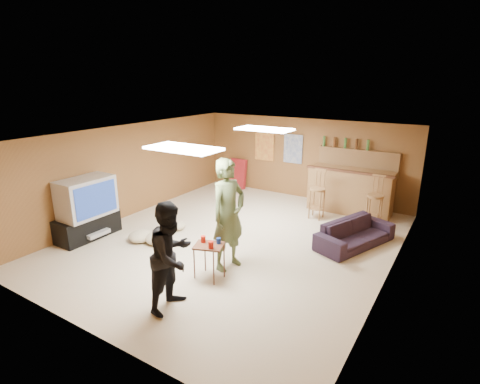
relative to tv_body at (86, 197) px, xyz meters
The scene contains 32 objects.
ground 3.18m from the tv_body, 29.51° to the left, with size 7.00×7.00×0.00m, color #C7B498.
ceiling 3.31m from the tv_body, 29.51° to the left, with size 6.00×7.00×0.02m, color silver.
wall_back 5.66m from the tv_body, 62.08° to the left, with size 6.00×0.02×2.20m, color brown.
wall_front 3.33m from the tv_body, 37.04° to the right, with size 6.00×0.02×2.20m, color brown.
wall_left 1.55m from the tv_body, 103.13° to the left, with size 0.02×7.00×2.20m, color brown.
wall_right 5.85m from the tv_body, 14.87° to the left, with size 0.02×7.00×2.20m, color brown.
tv_stand 0.65m from the tv_body, behind, with size 0.55×1.30×0.50m, color black.
dvd_box 0.76m from the tv_body, ahead, with size 0.35×0.50×0.08m, color #B2B2B7.
tv_body is the anchor object (origin of this frame).
tv_screen 0.31m from the tv_body, ahead, with size 0.02×0.95×0.65m, color navy.
bar_counter 6.09m from the tv_body, 47.00° to the left, with size 2.00×0.60×1.10m, color brown.
bar_lip 5.91m from the tv_body, 45.34° to the left, with size 2.10×0.12×0.05m, color #462416.
bar_shelf 6.45m from the tv_body, 49.74° to the left, with size 2.00×0.18×0.05m, color brown.
bar_backing 6.44m from the tv_body, 49.85° to the left, with size 2.00×0.14×0.60m, color brown.
poster_left 5.19m from the tv_body, 73.70° to the left, with size 0.60×0.03×0.85m, color #BF3F26.
poster_right 5.51m from the tv_body, 64.65° to the left, with size 0.55×0.03×0.80m, color #334C99.
folding_chair_stack 4.86m from the tv_body, 82.29° to the left, with size 0.50×0.14×0.90m, color maroon.
ceiling_panel_front 2.94m from the tv_body, ahead, with size 1.20×0.60×0.04m, color white.
ceiling_panel_back 3.99m from the tv_body, 45.54° to the left, with size 1.20×0.60×0.04m, color white.
person_olive 3.20m from the tv_body, ahead, with size 0.72×0.47×1.97m, color #4A5732.
person_black 3.29m from the tv_body, 16.59° to the right, with size 0.79×0.62×1.63m, color black.
sofa 5.51m from the tv_body, 28.16° to the left, with size 1.76×0.69×0.51m, color black.
tray_table 3.16m from the tv_body, ahead, with size 0.47×0.37×0.61m, color #462416.
cup_red_near 2.98m from the tv_body, ahead, with size 0.08×0.08×0.11m, color #B3190B.
cup_red_far 3.22m from the tv_body, ahead, with size 0.09×0.09×0.12m, color #B3190B.
cup_blue 3.23m from the tv_body, ahead, with size 0.07×0.07×0.10m, color navy.
bar_stool_left 5.12m from the tv_body, 45.13° to the left, with size 0.42×0.42×1.34m, color brown, non-canonical shape.
bar_stool_right 6.20m from the tv_body, 37.90° to the left, with size 0.42×0.42×1.33m, color brown, non-canonical shape.
cushion_near_tv 1.69m from the tv_body, 21.57° to the left, with size 0.52×0.52×0.23m, color tan.
cushion_mid 1.97m from the tv_body, 46.41° to the left, with size 0.39×0.39×0.18m, color tan.
cushion_far 1.36m from the tv_body, 22.91° to the left, with size 0.49×0.49×0.22m, color tan.
bottle_row 6.24m from the tv_body, 52.02° to the left, with size 1.20×0.08×0.26m, color #3F7233, non-canonical shape.
Camera 1 is at (3.87, -6.01, 3.26)m, focal length 28.00 mm.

